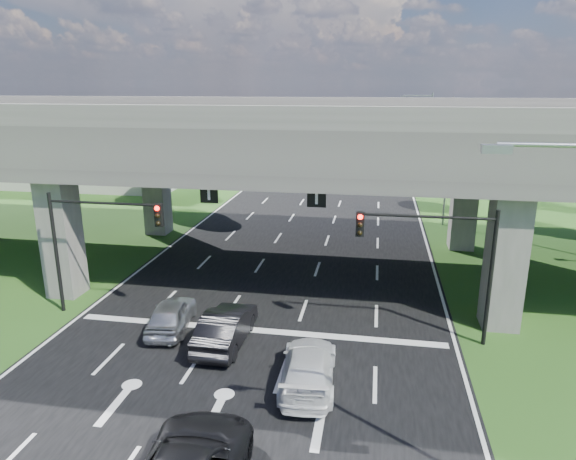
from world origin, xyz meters
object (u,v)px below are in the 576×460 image
(streetlight_beyond, at_px, (426,133))
(car_white, at_px, (308,367))
(signal_left, at_px, (95,232))
(signal_right, at_px, (439,250))
(car_silver, at_px, (171,314))
(streetlight_far, at_px, (443,152))
(car_dark, at_px, (226,327))

(streetlight_beyond, height_order, car_white, streetlight_beyond)
(streetlight_beyond, relative_size, car_white, 2.04)
(signal_left, relative_size, car_white, 1.23)
(signal_right, xyz_separation_m, car_silver, (-11.69, -0.94, -3.45))
(signal_left, bearing_deg, signal_right, 0.00)
(streetlight_far, distance_m, car_white, 25.96)
(car_silver, bearing_deg, streetlight_beyond, -118.37)
(signal_left, height_order, car_silver, signal_left)
(car_white, bearing_deg, streetlight_beyond, -103.95)
(signal_right, height_order, signal_left, same)
(streetlight_beyond, bearing_deg, streetlight_far, -90.00)
(signal_left, bearing_deg, car_white, -22.10)
(signal_right, relative_size, streetlight_beyond, 0.60)
(signal_left, relative_size, streetlight_beyond, 0.60)
(streetlight_far, distance_m, car_silver, 25.73)
(car_silver, distance_m, car_white, 7.60)
(signal_left, relative_size, car_dark, 1.25)
(streetlight_far, bearing_deg, car_white, -106.38)
(signal_left, bearing_deg, streetlight_beyond, 63.57)
(signal_right, distance_m, streetlight_far, 20.25)
(streetlight_far, distance_m, streetlight_beyond, 16.00)
(streetlight_beyond, distance_m, car_silver, 39.88)
(signal_right, distance_m, car_dark, 9.63)
(signal_right, height_order, streetlight_far, streetlight_far)
(signal_right, bearing_deg, streetlight_far, 83.53)
(car_silver, relative_size, car_dark, 0.87)
(signal_right, relative_size, car_silver, 1.44)
(signal_left, relative_size, streetlight_far, 0.60)
(streetlight_far, relative_size, car_white, 2.04)
(car_silver, height_order, car_dark, car_dark)
(signal_right, xyz_separation_m, streetlight_far, (2.27, 20.06, 1.66))
(signal_left, relative_size, car_silver, 1.44)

